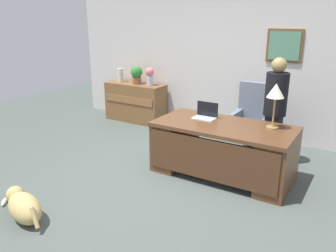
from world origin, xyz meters
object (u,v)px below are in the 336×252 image
at_px(credenza, 136,102).
at_px(armchair, 253,123).
at_px(laptop, 206,114).
at_px(dog_lying, 24,206).
at_px(potted_plant, 137,74).
at_px(vase_with_flowers, 150,75).
at_px(dog_toy_plush, 4,202).
at_px(desk_lamp, 276,93).
at_px(vase_empty, 120,75).
at_px(desk, 222,148).
at_px(person_standing, 275,111).

xyz_separation_m(credenza, armchair, (2.68, -0.47, 0.10)).
xyz_separation_m(credenza, laptop, (2.24, -1.33, 0.40)).
relative_size(armchair, dog_lying, 1.55).
relative_size(credenza, potted_plant, 3.54).
bearing_deg(armchair, vase_with_flowers, 168.42).
bearing_deg(dog_toy_plush, credenza, 101.10).
bearing_deg(desk_lamp, armchair, 121.71).
bearing_deg(dog_lying, laptop, 65.23).
bearing_deg(desk_lamp, vase_empty, 160.08).
xyz_separation_m(potted_plant, dog_toy_plush, (0.65, -3.56, -0.97)).
distance_m(dog_lying, laptop, 2.61).
distance_m(laptop, dog_toy_plush, 2.82).
bearing_deg(dog_toy_plush, vase_empty, 106.89).
height_order(potted_plant, dog_toy_plush, potted_plant).
distance_m(desk, dog_lying, 2.56).
distance_m(desk, person_standing, 0.99).
bearing_deg(desk_lamp, dog_toy_plush, -137.63).
bearing_deg(laptop, vase_with_flowers, 144.64).
xyz_separation_m(armchair, dog_toy_plush, (-1.98, -3.09, -0.47)).
bearing_deg(vase_empty, vase_with_flowers, 0.00).
xyz_separation_m(credenza, vase_empty, (-0.38, 0.00, 0.54)).
bearing_deg(desk, potted_plant, 149.46).
relative_size(person_standing, laptop, 4.96).
bearing_deg(laptop, desk, -26.46).
bearing_deg(dog_lying, desk_lamp, 49.43).
distance_m(dog_lying, dog_toy_plush, 0.51).
relative_size(vase_with_flowers, potted_plant, 0.99).
bearing_deg(armchair, desk, -94.89).
bearing_deg(desk, person_standing, 58.90).
bearing_deg(desk_lamp, credenza, 157.92).
relative_size(vase_with_flowers, vase_empty, 1.28).
height_order(desk_lamp, dog_toy_plush, desk_lamp).
bearing_deg(vase_with_flowers, person_standing, -15.17).
relative_size(laptop, dog_toy_plush, 1.73).
bearing_deg(dog_toy_plush, desk_lamp, 42.37).
relative_size(credenza, dog_lying, 1.75).
relative_size(desk_lamp, vase_with_flowers, 1.65).
height_order(credenza, desk_lamp, desk_lamp).
bearing_deg(potted_plant, desk_lamp, -22.38).
distance_m(dog_lying, vase_with_flowers, 3.81).
relative_size(dog_lying, vase_with_flowers, 2.04).
distance_m(person_standing, laptop, 1.01).
relative_size(laptop, potted_plant, 0.89).
xyz_separation_m(vase_empty, dog_toy_plush, (1.08, -3.56, -0.91)).
bearing_deg(potted_plant, dog_toy_plush, -79.58).
relative_size(armchair, vase_with_flowers, 3.17).
relative_size(credenza, laptop, 3.99).
height_order(person_standing, vase_empty, person_standing).
bearing_deg(laptop, armchair, 63.17).
bearing_deg(person_standing, potted_plant, 166.41).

